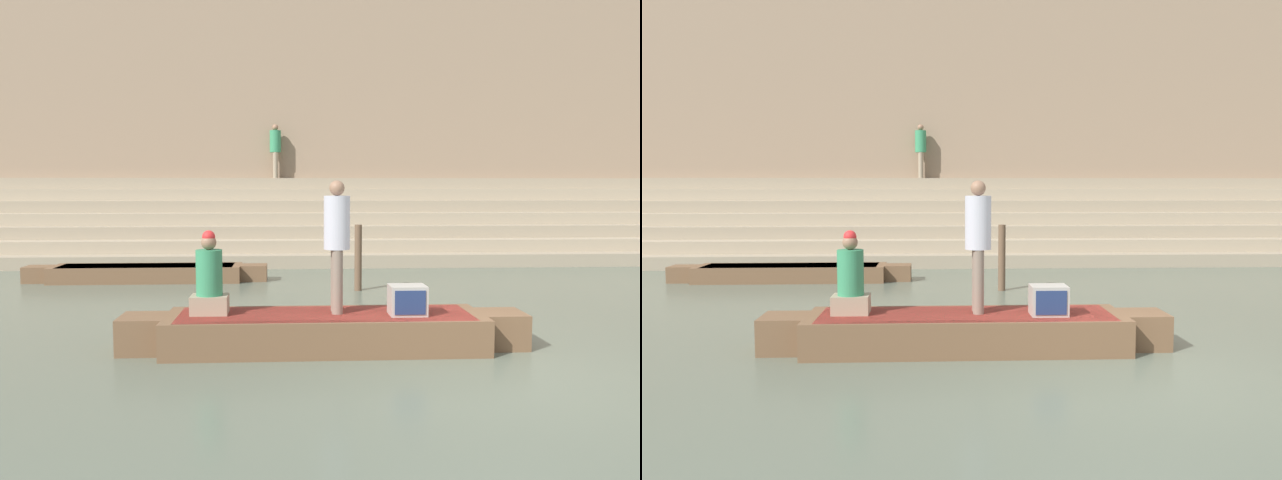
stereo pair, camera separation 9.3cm
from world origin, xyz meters
TOP-DOWN VIEW (x-y plane):
  - ground_plane at (0.00, 0.00)m, footprint 120.00×120.00m
  - ghat_steps at (0.00, 12.15)m, footprint 36.00×4.17m
  - back_wall at (0.00, 14.24)m, footprint 34.20×1.28m
  - rowboat_main at (-1.89, 1.25)m, footprint 5.48×1.33m
  - person_standing at (-1.73, 1.34)m, footprint 0.36×0.36m
  - person_rowing at (-3.45, 1.35)m, footprint 0.50×0.39m
  - tv_set at (-0.79, 1.13)m, footprint 0.49×0.40m
  - moored_boat_shore at (-5.63, 7.52)m, footprint 5.55×1.02m
  - mooring_post at (-0.89, 5.97)m, footprint 0.15×0.15m
  - person_on_steps at (-2.73, 13.35)m, footprint 0.36×0.36m

SIDE VIEW (x-z plane):
  - ground_plane at x=0.00m, z-range 0.00..0.00m
  - moored_boat_shore at x=-5.63m, z-range 0.01..0.38m
  - rowboat_main at x=-1.89m, z-range 0.02..0.50m
  - tv_set at x=-0.79m, z-range 0.48..0.88m
  - mooring_post at x=-0.89m, z-range 0.00..1.40m
  - ghat_steps at x=0.00m, z-range -0.35..2.12m
  - person_rowing at x=-3.45m, z-range 0.37..1.50m
  - person_standing at x=-1.73m, z-range 0.62..2.42m
  - person_on_steps at x=-2.73m, z-range 2.60..4.33m
  - back_wall at x=0.00m, z-range -0.03..9.39m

